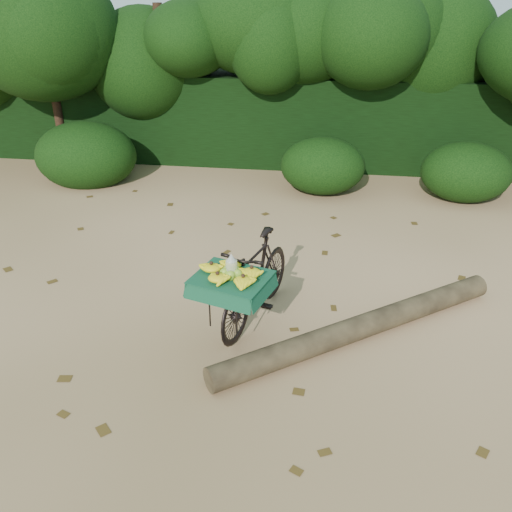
# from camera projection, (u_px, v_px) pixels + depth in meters

# --- Properties ---
(ground) EXTENTS (80.00, 80.00, 0.00)m
(ground) POSITION_uv_depth(u_px,v_px,m) (182.00, 314.00, 6.42)
(ground) COLOR tan
(ground) RESTS_ON ground
(vendor_bicycle) EXTENTS (1.10, 1.86, 1.04)m
(vendor_bicycle) POSITION_uv_depth(u_px,v_px,m) (255.00, 279.00, 6.10)
(vendor_bicycle) COLOR black
(vendor_bicycle) RESTS_ON ground
(fallen_log) EXTENTS (3.11, 2.43, 0.27)m
(fallen_log) POSITION_uv_depth(u_px,v_px,m) (361.00, 327.00, 5.96)
(fallen_log) COLOR brown
(fallen_log) RESTS_ON ground
(hedge_backdrop) EXTENTS (26.00, 1.80, 1.80)m
(hedge_backdrop) POSITION_uv_depth(u_px,v_px,m) (256.00, 116.00, 11.54)
(hedge_backdrop) COLOR black
(hedge_backdrop) RESTS_ON ground
(tree_row) EXTENTS (14.50, 2.00, 4.00)m
(tree_row) POSITION_uv_depth(u_px,v_px,m) (217.00, 67.00, 10.40)
(tree_row) COLOR black
(tree_row) RESTS_ON ground
(bush_clumps) EXTENTS (8.80, 1.70, 0.90)m
(bush_clumps) POSITION_uv_depth(u_px,v_px,m) (268.00, 166.00, 9.93)
(bush_clumps) COLOR black
(bush_clumps) RESTS_ON ground
(leaf_litter) EXTENTS (7.00, 7.30, 0.01)m
(leaf_litter) POSITION_uv_depth(u_px,v_px,m) (195.00, 286.00, 6.99)
(leaf_litter) COLOR #483413
(leaf_litter) RESTS_ON ground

